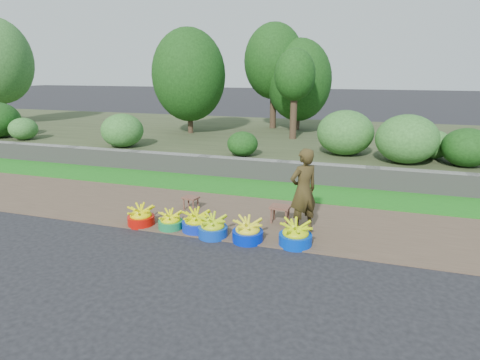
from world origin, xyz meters
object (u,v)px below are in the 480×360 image
(basin_d, at_px, (213,227))
(basin_b, at_px, (170,221))
(stool_left, at_px, (191,199))
(stool_right, at_px, (280,209))
(basin_e, at_px, (248,231))
(basin_c, at_px, (196,222))
(basin_a, at_px, (141,217))
(vendor_woman, at_px, (303,191))
(basin_f, at_px, (296,235))

(basin_d, bearing_deg, basin_b, 174.07)
(stool_left, height_order, stool_right, stool_right)
(basin_e, bearing_deg, basin_b, 176.68)
(stool_left, bearing_deg, basin_c, -60.50)
(basin_a, relative_size, stool_left, 1.43)
(basin_a, height_order, vendor_woman, vendor_woman)
(basin_a, bearing_deg, stool_left, 62.37)
(basin_a, xyz_separation_m, basin_c, (1.12, 0.04, 0.01))
(basin_c, xyz_separation_m, basin_f, (1.83, -0.05, 0.01))
(basin_b, distance_m, basin_c, 0.50)
(basin_a, height_order, basin_c, basin_c)
(basin_f, bearing_deg, vendor_woman, 89.50)
(basin_a, distance_m, basin_d, 1.50)
(basin_a, distance_m, vendor_woman, 3.08)
(basin_b, bearing_deg, basin_d, -5.93)
(basin_a, height_order, basin_d, basin_d)
(stool_right, xyz_separation_m, vendor_woman, (0.47, -0.29, 0.50))
(basin_d, relative_size, stool_left, 1.48)
(basin_a, relative_size, basin_b, 1.11)
(basin_e, distance_m, basin_f, 0.81)
(basin_a, xyz_separation_m, basin_d, (1.50, -0.09, 0.01))
(vendor_woman, bearing_deg, basin_e, -3.17)
(basin_b, height_order, vendor_woman, vendor_woman)
(stool_right, bearing_deg, basin_b, -154.07)
(stool_left, bearing_deg, basin_a, -117.63)
(basin_c, bearing_deg, stool_left, 119.50)
(basin_d, bearing_deg, basin_e, 0.26)
(basin_c, xyz_separation_m, stool_right, (1.36, 0.86, 0.11))
(basin_c, distance_m, vendor_woman, 2.02)
(basin_e, bearing_deg, basin_d, -179.74)
(basin_a, xyz_separation_m, basin_f, (2.95, -0.01, 0.02))
(basin_e, bearing_deg, basin_c, 172.55)
(basin_e, bearing_deg, stool_left, 144.35)
(basin_d, xyz_separation_m, stool_right, (0.99, 1.00, 0.11))
(basin_a, bearing_deg, basin_b, -0.06)
(basin_f, relative_size, stool_left, 1.57)
(basin_a, relative_size, basin_d, 0.97)
(basin_d, height_order, stool_left, basin_d)
(basin_c, distance_m, stool_right, 1.62)
(basin_d, distance_m, vendor_woman, 1.73)
(basin_c, height_order, basin_f, basin_f)
(basin_f, height_order, stool_right, basin_f)
(stool_left, bearing_deg, vendor_woman, -10.19)
(stool_right, bearing_deg, basin_c, -147.74)
(basin_b, height_order, basin_f, basin_f)
(basin_c, bearing_deg, basin_d, -19.84)
(basin_d, height_order, basin_f, basin_f)
(vendor_woman, bearing_deg, basin_f, 45.38)
(basin_b, relative_size, stool_left, 1.29)
(basin_e, relative_size, stool_right, 1.38)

